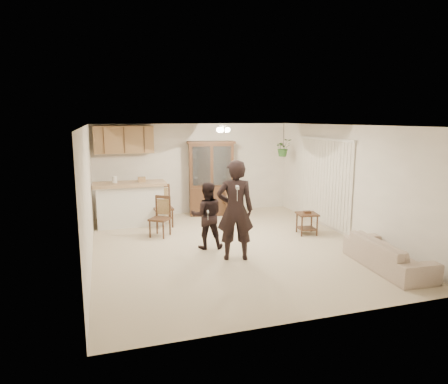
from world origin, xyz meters
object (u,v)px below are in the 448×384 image
object	(u,v)px
adult	(235,213)
side_table	(307,223)
sofa	(389,249)
chair_hutch_left	(160,225)
chair_hutch_right	(231,207)
china_hutch	(211,179)
child	(207,216)
chair_bar	(163,215)

from	to	relation	value
adult	side_table	world-z (taller)	adult
sofa	chair_hutch_left	size ratio (longest dim) A/B	2.05
chair_hutch_right	adult	bearing A→B (deg)	75.77
china_hutch	chair_hutch_left	xyz separation A→B (m)	(-1.67, -1.70, -0.75)
side_table	chair_hutch_left	distance (m)	3.37
child	china_hutch	xyz separation A→B (m)	(0.86, 2.80, 0.33)
adult	side_table	xyz separation A→B (m)	(2.12, 1.08, -0.64)
chair_bar	chair_hutch_right	xyz separation A→B (m)	(1.91, 0.46, -0.01)
adult	chair_bar	distance (m)	2.96
child	chair_bar	world-z (taller)	child
side_table	chair_hutch_left	world-z (taller)	chair_hutch_left
chair_hutch_left	chair_hutch_right	size ratio (longest dim) A/B	0.93
side_table	chair_hutch_right	xyz separation A→B (m)	(-1.16, 2.11, 0.02)
adult	child	xyz separation A→B (m)	(-0.34, 0.79, -0.22)
child	chair_hutch_left	size ratio (longest dim) A/B	1.48
china_hutch	chair_hutch_left	bearing A→B (deg)	-125.69
chair_bar	chair_hutch_right	distance (m)	1.96
adult	china_hutch	size ratio (longest dim) A/B	0.89
child	china_hutch	world-z (taller)	china_hutch
adult	child	bearing A→B (deg)	-52.85
chair_hutch_right	child	bearing A→B (deg)	64.10
adult	chair_hutch_left	bearing A→B (deg)	-44.78
adult	chair_hutch_right	bearing A→B (deg)	-92.65
china_hutch	chair_hutch_right	bearing A→B (deg)	-33.20
sofa	chair_bar	xyz separation A→B (m)	(-3.39, 4.01, -0.08)
adult	chair_bar	size ratio (longest dim) A/B	1.75
chair_hutch_left	chair_bar	bearing A→B (deg)	111.94
chair_hutch_right	side_table	bearing A→B (deg)	121.22
chair_bar	chair_hutch_left	size ratio (longest dim) A/B	1.13
china_hutch	chair_hutch_right	distance (m)	0.94
child	chair_bar	bearing A→B (deg)	-61.73
adult	chair_hutch_right	world-z (taller)	adult
china_hutch	chair_hutch_right	size ratio (longest dim) A/B	2.07
child	sofa	bearing A→B (deg)	154.38
chair_hutch_left	chair_hutch_right	distance (m)	2.48
adult	side_table	bearing A→B (deg)	-138.78
child	side_table	size ratio (longest dim) A/B	2.46
china_hutch	sofa	bearing A→B (deg)	-59.61
sofa	chair_hutch_left	bearing A→B (deg)	51.93
china_hutch	chair_hutch_left	size ratio (longest dim) A/B	2.23
china_hutch	side_table	xyz separation A→B (m)	(1.60, -2.51, -0.75)
sofa	adult	distance (m)	2.80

